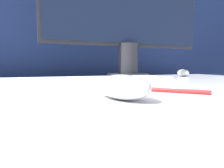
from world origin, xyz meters
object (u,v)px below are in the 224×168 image
Objects in this scene: monitor at (128,8)px; computer_mouse_far at (183,73)px; keyboard at (87,83)px; computer_mouse_near at (122,87)px.

monitor is 0.43m from computer_mouse_far.
keyboard is 0.49m from monitor.
keyboard is 0.63× the size of monitor.
computer_mouse_far is at bearing 5.98° from monitor.
keyboard is at bearing -122.54° from computer_mouse_far.
monitor reaches higher than computer_mouse_near.
keyboard is (0.01, 0.20, -0.01)m from computer_mouse_near.
monitor is at bearing -144.38° from computer_mouse_far.
monitor is 5.80× the size of computer_mouse_far.
keyboard is 0.70m from computer_mouse_far.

